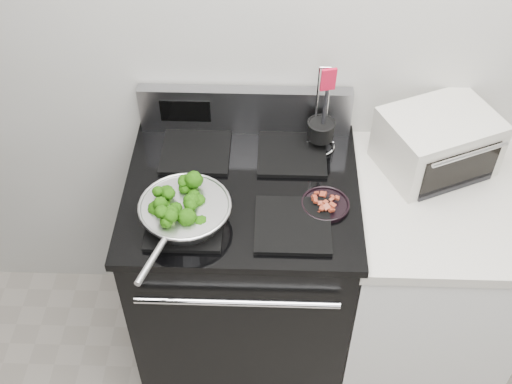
{
  "coord_description": "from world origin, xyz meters",
  "views": [
    {
      "loc": [
        -0.2,
        -0.11,
        2.47
      ],
      "look_at": [
        -0.25,
        1.36,
        0.98
      ],
      "focal_mm": 45.0,
      "sensor_mm": 36.0,
      "label": 1
    }
  ],
  "objects_px": {
    "utensil_holder": "(320,134)",
    "toaster_oven": "(437,142)",
    "skillet": "(185,211)",
    "bacon_plate": "(325,202)",
    "gas_range": "(244,271)"
  },
  "relations": [
    {
      "from": "gas_range",
      "to": "utensil_holder",
      "type": "height_order",
      "value": "utensil_holder"
    },
    {
      "from": "skillet",
      "to": "utensil_holder",
      "type": "height_order",
      "value": "utensil_holder"
    },
    {
      "from": "skillet",
      "to": "bacon_plate",
      "type": "height_order",
      "value": "skillet"
    },
    {
      "from": "utensil_holder",
      "to": "toaster_oven",
      "type": "height_order",
      "value": "utensil_holder"
    },
    {
      "from": "utensil_holder",
      "to": "toaster_oven",
      "type": "distance_m",
      "value": 0.4
    },
    {
      "from": "utensil_holder",
      "to": "toaster_oven",
      "type": "relative_size",
      "value": 0.77
    },
    {
      "from": "skillet",
      "to": "utensil_holder",
      "type": "distance_m",
      "value": 0.58
    },
    {
      "from": "skillet",
      "to": "bacon_plate",
      "type": "bearing_deg",
      "value": 29.17
    },
    {
      "from": "bacon_plate",
      "to": "utensil_holder",
      "type": "bearing_deg",
      "value": 91.6
    },
    {
      "from": "gas_range",
      "to": "toaster_oven",
      "type": "relative_size",
      "value": 2.54
    },
    {
      "from": "gas_range",
      "to": "bacon_plate",
      "type": "xyz_separation_m",
      "value": [
        0.28,
        -0.08,
        0.48
      ]
    },
    {
      "from": "gas_range",
      "to": "bacon_plate",
      "type": "distance_m",
      "value": 0.56
    },
    {
      "from": "skillet",
      "to": "toaster_oven",
      "type": "xyz_separation_m",
      "value": [
        0.84,
        0.33,
        0.03
      ]
    },
    {
      "from": "skillet",
      "to": "toaster_oven",
      "type": "bearing_deg",
      "value": 39.84
    },
    {
      "from": "gas_range",
      "to": "bacon_plate",
      "type": "bearing_deg",
      "value": -16.16
    }
  ]
}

